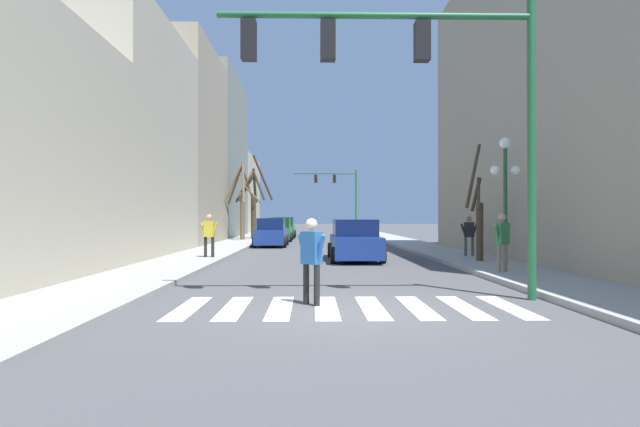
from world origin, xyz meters
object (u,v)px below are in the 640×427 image
object	(u,v)px
car_parked_left_far	(283,228)
car_driving_toward_lane	(279,230)
pedestrian_on_right_sidewalk	(209,232)
traffic_signal_far	(339,188)
car_parked_right_far	(271,233)
street_tree_left_mid	(478,215)
street_lamp_right_corner	(505,175)
street_tree_right_far	(254,200)
pedestrian_waiting_at_curb	(469,232)
pedestrian_near_right_corner	(311,254)
car_parked_right_mid	(355,241)
traffic_signal_near	(417,75)
pedestrian_crossing_street	(502,237)
street_tree_left_near	(242,202)

from	to	relation	value
car_parked_left_far	car_driving_toward_lane	bearing A→B (deg)	179.74
pedestrian_on_right_sidewalk	traffic_signal_far	bearing A→B (deg)	-96.70
car_parked_right_far	street_tree_left_mid	xyz separation A→B (m)	(8.60, -11.74, 1.08)
car_parked_right_far	car_driving_toward_lane	size ratio (longest dim) A/B	1.00
car_driving_toward_lane	street_lamp_right_corner	bearing A→B (deg)	-158.24
street_tree_right_far	pedestrian_waiting_at_curb	bearing A→B (deg)	-57.55
street_tree_left_mid	pedestrian_near_right_corner	bearing A→B (deg)	-126.67
pedestrian_on_right_sidewalk	street_tree_right_far	bearing A→B (deg)	-83.51
traffic_signal_far	street_tree_left_mid	distance (m)	33.83
pedestrian_near_right_corner	pedestrian_waiting_at_curb	world-z (taller)	pedestrian_waiting_at_curb
pedestrian_near_right_corner	street_tree_left_mid	distance (m)	10.43
traffic_signal_far	pedestrian_waiting_at_curb	bearing A→B (deg)	-83.26
car_parked_right_mid	traffic_signal_far	bearing A→B (deg)	-2.04
traffic_signal_near	pedestrian_crossing_street	world-z (taller)	traffic_signal_near
car_parked_left_far	pedestrian_waiting_at_curb	bearing A→B (deg)	-157.65
car_parked_left_far	street_tree_left_mid	world-z (taller)	street_tree_left_mid
car_parked_left_far	car_parked_right_far	xyz separation A→B (m)	(-0.05, -12.31, -0.02)
traffic_signal_near	pedestrian_waiting_at_curb	bearing A→B (deg)	66.69
car_parked_right_mid	car_parked_left_far	xyz separation A→B (m)	(-4.13, 21.92, 0.03)
traffic_signal_near	pedestrian_waiting_at_curb	xyz separation A→B (m)	(4.35, 10.10, -3.68)
car_parked_left_far	pedestrian_near_right_corner	distance (m)	32.48
traffic_signal_near	car_parked_right_mid	size ratio (longest dim) A/B	1.40
car_parked_right_mid	pedestrian_near_right_corner	world-z (taller)	pedestrian_near_right_corner
traffic_signal_near	street_tree_left_mid	xyz separation A→B (m)	(3.96, 7.80, -2.95)
street_tree_left_mid	street_tree_right_far	bearing A→B (deg)	118.39
pedestrian_waiting_at_curb	car_driving_toward_lane	bearing A→B (deg)	124.26
traffic_signal_near	street_tree_left_mid	size ratio (longest dim) A/B	1.57
street_tree_left_mid	pedestrian_crossing_street	bearing A→B (deg)	-97.95
pedestrian_on_right_sidewalk	street_lamp_right_corner	bearing A→B (deg)	161.05
street_lamp_right_corner	pedestrian_on_right_sidewalk	bearing A→B (deg)	155.20
street_lamp_right_corner	car_parked_right_mid	bearing A→B (deg)	130.87
street_tree_right_far	traffic_signal_near	bearing A→B (deg)	-76.44
car_parked_right_mid	car_parked_right_far	bearing A→B (deg)	23.55
car_parked_left_far	street_tree_left_near	distance (m)	7.26
traffic_signal_far	car_driving_toward_lane	bearing A→B (deg)	-109.19
traffic_signal_near	pedestrian_near_right_corner	xyz separation A→B (m)	(-2.25, -0.54, -3.78)
pedestrian_on_right_sidewalk	pedestrian_near_right_corner	distance (m)	11.03
pedestrian_near_right_corner	pedestrian_on_right_sidewalk	bearing A→B (deg)	156.24
traffic_signal_near	street_tree_right_far	distance (m)	28.14
car_parked_right_far	street_tree_right_far	size ratio (longest dim) A/B	0.67
traffic_signal_near	traffic_signal_far	size ratio (longest dim) A/B	1.01
traffic_signal_far	pedestrian_near_right_corner	world-z (taller)	traffic_signal_far
traffic_signal_near	street_tree_left_mid	bearing A→B (deg)	63.10
car_parked_right_mid	pedestrian_near_right_corner	bearing A→B (deg)	170.27
traffic_signal_near	car_driving_toward_lane	distance (m)	26.88
traffic_signal_near	car_parked_right_far	size ratio (longest dim) A/B	1.59
street_lamp_right_corner	pedestrian_near_right_corner	size ratio (longest dim) A/B	2.37
car_parked_right_mid	car_parked_left_far	size ratio (longest dim) A/B	1.05
street_lamp_right_corner	pedestrian_on_right_sidewalk	xyz separation A→B (m)	(-10.24, 4.73, -1.91)
car_driving_toward_lane	pedestrian_on_right_sidewalk	size ratio (longest dim) A/B	2.48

